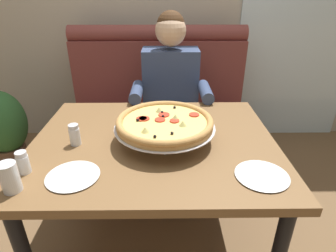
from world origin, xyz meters
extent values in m
plane|color=brown|center=(0.00, 0.00, 0.00)|extent=(16.00, 16.00, 0.00)
cube|color=brown|center=(0.00, 0.82, 0.23)|extent=(1.47, 0.60, 0.46)
cube|color=brown|center=(0.00, 1.21, 0.69)|extent=(1.47, 0.18, 0.65)
cylinder|color=brown|center=(0.00, 1.21, 1.06)|extent=(1.47, 0.14, 0.14)
cube|color=brown|center=(0.00, 0.00, 0.72)|extent=(1.18, 0.96, 0.04)
cylinder|color=black|center=(-0.52, 0.41, 0.35)|extent=(0.06, 0.06, 0.70)
cylinder|color=black|center=(0.52, 0.41, 0.35)|extent=(0.06, 0.06, 0.70)
cube|color=#2D3342|center=(0.10, 0.57, 0.54)|extent=(0.34, 0.40, 0.15)
cylinder|color=#2D3342|center=(0.00, 0.32, 0.23)|extent=(0.11, 0.11, 0.46)
cylinder|color=#2D3342|center=(0.20, 0.32, 0.23)|extent=(0.11, 0.11, 0.46)
cube|color=#38476B|center=(0.10, 0.79, 0.74)|extent=(0.40, 0.22, 0.56)
cylinder|color=#38476B|center=(-0.13, 0.57, 0.78)|extent=(0.08, 0.28, 0.08)
cylinder|color=#38476B|center=(0.33, 0.57, 0.78)|extent=(0.08, 0.28, 0.08)
sphere|color=#DBB28E|center=(0.10, 0.77, 1.15)|extent=(0.21, 0.21, 0.21)
sphere|color=#472D19|center=(0.10, 0.78, 1.18)|extent=(0.19, 0.19, 0.19)
cylinder|color=silver|center=(0.05, -0.13, 0.78)|extent=(0.01, 0.01, 0.07)
cylinder|color=silver|center=(-0.05, 0.06, 0.78)|extent=(0.01, 0.01, 0.07)
cylinder|color=silver|center=(0.16, 0.06, 0.78)|extent=(0.01, 0.01, 0.07)
torus|color=silver|center=(0.05, -0.01, 0.81)|extent=(0.26, 0.26, 0.01)
cylinder|color=silver|center=(0.05, -0.01, 0.82)|extent=(0.48, 0.48, 0.00)
cylinder|color=tan|center=(0.05, -0.01, 0.83)|extent=(0.46, 0.46, 0.02)
torus|color=tan|center=(0.05, -0.01, 0.85)|extent=(0.46, 0.46, 0.03)
cylinder|color=#EFCC6B|center=(0.05, -0.01, 0.84)|extent=(0.40, 0.40, 0.01)
cylinder|color=red|center=(-0.06, 0.01, 0.85)|extent=(0.05, 0.05, 0.01)
cylinder|color=red|center=(0.03, 0.00, 0.85)|extent=(0.05, 0.05, 0.01)
cylinder|color=red|center=(-0.04, 0.01, 0.85)|extent=(0.05, 0.05, 0.01)
cylinder|color=red|center=(0.05, 0.06, 0.85)|extent=(0.06, 0.06, 0.01)
cylinder|color=red|center=(0.10, -0.01, 0.85)|extent=(0.05, 0.05, 0.01)
cylinder|color=red|center=(0.20, 0.06, 0.85)|extent=(0.05, 0.05, 0.01)
sphere|color=black|center=(-0.07, -0.01, 0.85)|extent=(0.01, 0.01, 0.01)
sphere|color=black|center=(0.09, -0.14, 0.85)|extent=(0.01, 0.01, 0.01)
sphere|color=black|center=(0.11, 0.14, 0.85)|extent=(0.01, 0.01, 0.01)
sphere|color=black|center=(0.01, -0.17, 0.85)|extent=(0.01, 0.01, 0.01)
sphere|color=black|center=(0.04, 0.08, 0.85)|extent=(0.01, 0.01, 0.01)
sphere|color=black|center=(0.05, 0.03, 0.85)|extent=(0.01, 0.01, 0.01)
cone|color=#CCC675|center=(-0.03, -0.12, 0.86)|extent=(0.04, 0.04, 0.02)
cone|color=#CCC675|center=(0.03, 0.10, 0.86)|extent=(0.04, 0.04, 0.02)
cone|color=#CCC675|center=(0.11, 0.01, 0.86)|extent=(0.04, 0.04, 0.02)
cone|color=#CCC675|center=(0.14, -0.06, 0.86)|extent=(0.04, 0.04, 0.02)
cylinder|color=white|center=(-0.51, -0.26, 0.78)|extent=(0.05, 0.05, 0.08)
cylinder|color=#4C6633|center=(-0.51, -0.26, 0.77)|extent=(0.04, 0.04, 0.05)
cylinder|color=silver|center=(-0.51, -0.26, 0.83)|extent=(0.04, 0.04, 0.02)
cylinder|color=white|center=(-0.37, -0.04, 0.78)|extent=(0.05, 0.05, 0.08)
cylinder|color=silver|center=(-0.37, -0.04, 0.76)|extent=(0.04, 0.04, 0.04)
cylinder|color=silver|center=(-0.37, -0.04, 0.84)|extent=(0.05, 0.05, 0.02)
cylinder|color=white|center=(-0.31, -0.30, 0.74)|extent=(0.15, 0.15, 0.01)
cone|color=white|center=(-0.31, -0.30, 0.75)|extent=(0.21, 0.21, 0.01)
cylinder|color=white|center=(0.44, -0.30, 0.74)|extent=(0.15, 0.15, 0.01)
cone|color=white|center=(0.44, -0.30, 0.75)|extent=(0.21, 0.21, 0.01)
cylinder|color=silver|center=(-0.51, -0.37, 0.80)|extent=(0.07, 0.07, 0.12)
cylinder|color=white|center=(-0.51, -0.37, 0.77)|extent=(0.06, 0.06, 0.07)
cylinder|color=black|center=(1.01, 2.14, 0.22)|extent=(0.02, 0.02, 0.44)
cylinder|color=black|center=(1.27, 2.17, 0.22)|extent=(0.02, 0.02, 0.44)
cylinder|color=black|center=(0.98, 2.40, 0.22)|extent=(0.02, 0.02, 0.44)
cylinder|color=black|center=(1.23, 2.43, 0.22)|extent=(0.02, 0.02, 0.44)
cylinder|color=black|center=(1.12, 2.29, 0.45)|extent=(0.40, 0.40, 0.02)
cube|color=black|center=(1.10, 2.44, 0.65)|extent=(0.32, 0.07, 0.42)
cylinder|color=brown|center=(-1.24, 0.82, 0.11)|extent=(0.24, 0.24, 0.22)
ellipsoid|color=#336B33|center=(-1.24, 0.82, 0.44)|extent=(0.36, 0.36, 0.52)
camera|label=1|loc=(0.06, -1.19, 1.42)|focal=29.81mm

